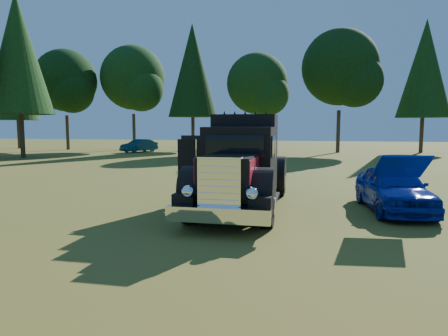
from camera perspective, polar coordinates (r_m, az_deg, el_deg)
ground at (r=11.23m, az=6.30°, el=-7.56°), size 120.00×120.00×0.00m
treeline at (r=38.77m, az=6.55°, el=13.52°), size 72.10×24.04×13.84m
diamond_t_truck at (r=12.51m, az=2.37°, el=-0.17°), size 3.38×7.16×3.00m
hotrod_coupe at (r=13.40m, az=23.04°, el=-2.67°), size 2.08×4.37×1.89m
spectator_near at (r=13.00m, az=-3.61°, el=-1.98°), size 0.52×0.67×1.64m
spectator_far at (r=13.64m, az=-3.73°, el=-1.26°), size 0.96×1.07×1.81m
distant_teal_car at (r=41.06m, az=-12.03°, el=3.14°), size 2.95×4.09×1.28m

